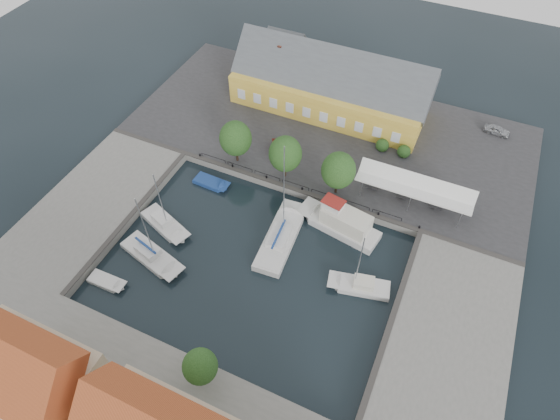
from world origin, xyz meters
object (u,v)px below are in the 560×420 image
tent_canopy (415,186)px  car_silver (497,130)px  trawler (341,224)px  west_boat_c (165,225)px  west_boat_d (152,256)px  launch_sw (107,282)px  launch_nw (211,183)px  east_boat_b (360,287)px  center_sailboat (280,239)px  car_red (278,149)px  warehouse (327,85)px

tent_canopy → car_silver: bearing=66.0°
trawler → west_boat_c: size_ratio=1.07×
tent_canopy → west_boat_d: 32.19m
launch_sw → launch_nw: launch_sw is taller
tent_canopy → east_boat_b: east_boat_b is taller
center_sailboat → west_boat_d: center_sailboat is taller
launch_sw → west_boat_d: bearing=62.2°
car_silver → trawler: bearing=154.8°
car_red → warehouse: bearing=50.9°
warehouse → west_boat_d: 35.14m
west_boat_d → west_boat_c: bearing=104.8°
center_sailboat → west_boat_c: bearing=-164.7°
warehouse → east_boat_b: 31.71m
center_sailboat → west_boat_c: center_sailboat is taller
car_red → car_silver: bearing=2.0°
car_red → west_boat_d: 22.13m
trawler → west_boat_d: 22.51m
center_sailboat → launch_sw: size_ratio=3.28×
launch_nw → tent_canopy: bearing=15.8°
trawler → warehouse: bearing=115.6°
warehouse → tent_canopy: warehouse is taller
car_silver → car_red: bearing=127.0°
tent_canopy → center_sailboat: center_sailboat is taller
trawler → launch_nw: bearing=179.7°
east_boat_b → launch_nw: east_boat_b is taller
warehouse → launch_nw: (-8.05, -20.82, -4.34)m
launch_sw → launch_nw: size_ratio=0.90×
east_boat_b → west_boat_c: (-24.31, -1.52, -0.00)m
car_silver → car_red: size_ratio=0.91×
car_silver → launch_sw: 55.35m
tent_canopy → trawler: size_ratio=1.30×
warehouse → car_red: size_ratio=7.24×
warehouse → launch_sw: bearing=-105.8°
car_red → east_boat_b: east_boat_b is taller
car_silver → west_boat_d: (-32.84, -37.64, -1.34)m
warehouse → launch_nw: size_ratio=5.78×
tent_canopy → launch_sw: 37.30m
trawler → launch_sw: trawler is taller
launch_nw → car_silver: bearing=37.1°
car_silver → launch_nw: (-32.49, -24.60, -1.52)m
car_silver → east_boat_b: east_boat_b is taller
west_boat_c → launch_nw: west_boat_c is taller
launch_nw → launch_sw: bearing=-99.2°
car_silver → trawler: (-14.45, -24.68, -0.59)m
car_red → launch_nw: bearing=-156.1°
west_boat_d → launch_sw: west_boat_d is taller
center_sailboat → east_boat_b: (10.60, -2.22, -0.10)m
east_boat_b → tent_canopy: bearing=82.3°
tent_canopy → west_boat_c: 30.61m
west_boat_d → car_red: bearing=73.4°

